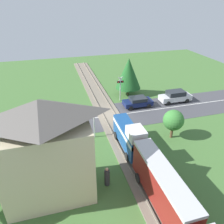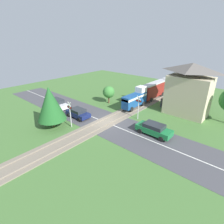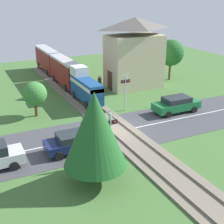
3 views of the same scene
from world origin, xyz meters
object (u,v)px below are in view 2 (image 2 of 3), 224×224
car_far_side (154,129)px  car_behind_queue (57,104)px  train (157,88)px  crossing_signal_east_approach (138,105)px  crossing_signal_west_approach (70,111)px  car_near_crossing (78,113)px  station_building (189,91)px  pedestrian_by_station (162,103)px

car_far_side → car_behind_queue: 16.56m
train → crossing_signal_east_approach: 10.82m
train → car_far_side: bearing=-63.2°
train → crossing_signal_east_approach: crossing_signal_east_approach is taller
crossing_signal_west_approach → crossing_signal_east_approach: same height
car_near_crossing → station_building: station_building is taller
car_near_crossing → car_far_side: (10.81, 2.88, 0.05)m
car_near_crossing → crossing_signal_west_approach: 3.31m
car_near_crossing → crossing_signal_east_approach: size_ratio=1.09×
station_building → crossing_signal_west_approach: bearing=-124.6°
car_far_side → crossing_signal_east_approach: 4.84m
pedestrian_by_station → crossing_signal_west_approach: bearing=-111.4°
crossing_signal_east_approach → pedestrian_by_station: 6.76m
car_far_side → crossing_signal_east_approach: (-3.92, 2.45, 1.44)m
car_behind_queue → crossing_signal_east_approach: (12.40, 5.33, 1.38)m
car_far_side → train: bearing=116.8°
car_behind_queue → train: bearing=58.3°
crossing_signal_west_approach → station_building: size_ratio=0.45×
crossing_signal_east_approach → station_building: 7.86m
train → car_behind_queue: bearing=-121.7°
car_near_crossing → crossing_signal_west_approach: crossing_signal_west_approach is taller
car_far_side → car_behind_queue: (-16.31, -2.88, 0.06)m
car_near_crossing → pedestrian_by_station: (7.27, 11.93, 0.04)m
train → crossing_signal_east_approach: bearing=-76.0°
car_near_crossing → crossing_signal_west_approach: bearing=-56.2°
crossing_signal_east_approach → station_building: bearing=54.6°
crossing_signal_west_approach → car_near_crossing: bearing=123.8°
car_behind_queue → crossing_signal_west_approach: (7.15, -2.45, 1.38)m
car_near_crossing → station_building: 16.52m
car_near_crossing → car_behind_queue: 5.51m
car_behind_queue → pedestrian_by_station: (12.78, 11.93, -0.07)m
station_building → pedestrian_by_station: 5.06m
car_far_side → crossing_signal_west_approach: (-9.16, -5.33, 1.44)m
car_behind_queue → pedestrian_by_station: 17.48m
crossing_signal_west_approach → crossing_signal_east_approach: 9.39m
crossing_signal_east_approach → car_near_crossing: bearing=-142.2°
crossing_signal_west_approach → crossing_signal_east_approach: bearing=56.0°
pedestrian_by_station → station_building: bearing=-4.3°
car_behind_queue → crossing_signal_east_approach: 13.56m
car_near_crossing → pedestrian_by_station: bearing=58.6°
car_behind_queue → crossing_signal_west_approach: crossing_signal_west_approach is taller
car_behind_queue → station_building: bearing=34.6°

